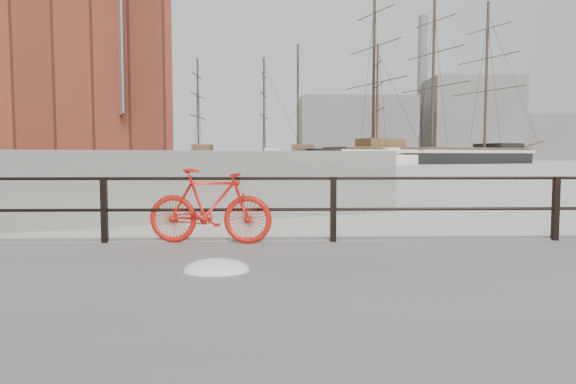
# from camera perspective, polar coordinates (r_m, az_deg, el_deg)

# --- Properties ---
(ground) EXTENTS (400.00, 400.00, 0.00)m
(ground) POSITION_cam_1_polar(r_m,az_deg,el_deg) (9.31, 26.97, -6.76)
(ground) COLOR white
(ground) RESTS_ON ground
(far_quay) EXTENTS (78.44, 148.07, 1.80)m
(far_quay) POSITION_cam_1_polar(r_m,az_deg,el_deg) (87.54, -25.90, 3.22)
(far_quay) COLOR gray
(far_quay) RESTS_ON ground
(guardrail) EXTENTS (28.00, 0.10, 1.00)m
(guardrail) POSITION_cam_1_polar(r_m,az_deg,el_deg) (9.06, 27.60, -1.64)
(guardrail) COLOR black
(guardrail) RESTS_ON promenade
(bicycle) EXTENTS (1.90, 0.53, 1.13)m
(bicycle) POSITION_cam_1_polar(r_m,az_deg,el_deg) (7.84, -8.66, -1.55)
(bicycle) COLOR red
(bicycle) RESTS_ON promenade
(barque_black) EXTENTS (59.78, 39.09, 32.46)m
(barque_black) POSITION_cam_1_polar(r_m,az_deg,el_deg) (98.75, 15.65, 3.02)
(barque_black) COLOR black
(barque_black) RESTS_ON ground
(schooner_mid) EXTENTS (30.18, 13.55, 21.35)m
(schooner_mid) POSITION_cam_1_polar(r_m,az_deg,el_deg) (88.81, 5.47, 3.04)
(schooner_mid) COLOR silver
(schooner_mid) RESTS_ON ground
(schooner_left) EXTENTS (24.18, 12.66, 17.82)m
(schooner_left) POSITION_cam_1_polar(r_m,az_deg,el_deg) (82.87, -6.31, 2.96)
(schooner_left) COLOR beige
(schooner_left) RESTS_ON ground
(apartment_cream) EXTENTS (24.16, 21.40, 21.20)m
(apartment_cream) POSITION_cam_1_polar(r_m,az_deg,el_deg) (78.38, -27.91, 11.53)
(apartment_cream) COLOR beige
(apartment_cream) RESTS_ON far_quay
(apartment_grey) EXTENTS (26.02, 22.15, 23.20)m
(apartment_grey) POSITION_cam_1_polar(r_m,az_deg,el_deg) (100.29, -27.05, 10.41)
(apartment_grey) COLOR gray
(apartment_grey) RESTS_ON far_quay
(apartment_brick) EXTENTS (27.87, 22.90, 21.20)m
(apartment_brick) POSITION_cam_1_polar(r_m,az_deg,el_deg) (123.05, -26.46, 8.72)
(apartment_brick) COLOR brown
(apartment_brick) RESTS_ON far_quay
(industrial_west) EXTENTS (32.00, 18.00, 18.00)m
(industrial_west) POSITION_cam_1_polar(r_m,az_deg,el_deg) (150.18, 7.53, 6.91)
(industrial_west) COLOR gray
(industrial_west) RESTS_ON ground
(industrial_mid) EXTENTS (26.00, 20.00, 24.00)m
(industrial_mid) POSITION_cam_1_polar(r_m,az_deg,el_deg) (164.47, 19.47, 7.51)
(industrial_mid) COLOR gray
(industrial_mid) RESTS_ON ground
(industrial_east) EXTENTS (20.00, 16.00, 14.00)m
(industrial_east) POSITION_cam_1_polar(r_m,az_deg,el_deg) (178.30, 25.77, 5.45)
(industrial_east) COLOR gray
(industrial_east) RESTS_ON ground
(smokestack) EXTENTS (2.80, 2.80, 44.00)m
(smokestack) POSITION_cam_1_polar(r_m,az_deg,el_deg) (165.93, 14.65, 11.05)
(smokestack) COLOR gray
(smokestack) RESTS_ON ground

